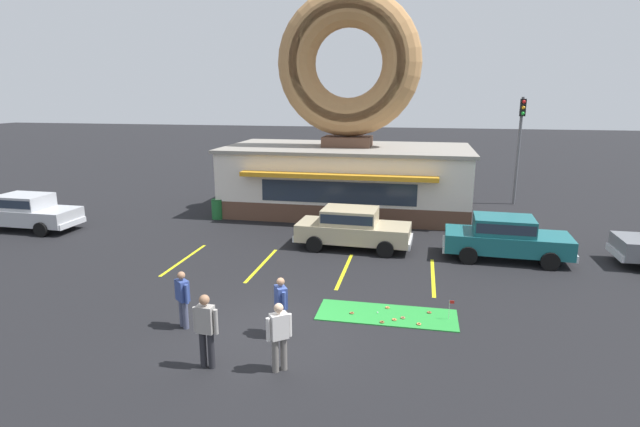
# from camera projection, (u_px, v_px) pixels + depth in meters

# --- Properties ---
(ground_plane) EXTENTS (160.00, 160.00, 0.00)m
(ground_plane) POSITION_uv_depth(u_px,v_px,m) (271.00, 334.00, 12.74)
(ground_plane) COLOR black
(donut_shop_building) EXTENTS (12.30, 6.75, 10.96)m
(donut_shop_building) POSITION_uv_depth(u_px,v_px,m) (347.00, 139.00, 25.17)
(donut_shop_building) COLOR brown
(donut_shop_building) RESTS_ON ground
(putting_mat) EXTENTS (3.83, 1.38, 0.03)m
(putting_mat) POSITION_uv_depth(u_px,v_px,m) (387.00, 315.00, 13.81)
(putting_mat) COLOR green
(putting_mat) RESTS_ON ground
(mini_donut_near_left) EXTENTS (0.13, 0.13, 0.04)m
(mini_donut_near_left) POSITION_uv_depth(u_px,v_px,m) (382.00, 322.00, 13.30)
(mini_donut_near_left) COLOR brown
(mini_donut_near_left) RESTS_ON putting_mat
(mini_donut_near_right) EXTENTS (0.13, 0.13, 0.04)m
(mini_donut_near_right) POSITION_uv_depth(u_px,v_px,m) (429.00, 312.00, 13.88)
(mini_donut_near_right) COLOR brown
(mini_donut_near_right) RESTS_ON putting_mat
(mini_donut_mid_left) EXTENTS (0.13, 0.13, 0.04)m
(mini_donut_mid_left) POSITION_uv_depth(u_px,v_px,m) (403.00, 318.00, 13.55)
(mini_donut_mid_left) COLOR #A5724C
(mini_donut_mid_left) RESTS_ON putting_mat
(mini_donut_mid_centre) EXTENTS (0.13, 0.13, 0.04)m
(mini_donut_mid_centre) POSITION_uv_depth(u_px,v_px,m) (387.00, 308.00, 14.20)
(mini_donut_mid_centre) COLOR #D17F47
(mini_donut_mid_centre) RESTS_ON putting_mat
(mini_donut_mid_right) EXTENTS (0.13, 0.13, 0.04)m
(mini_donut_mid_right) POSITION_uv_depth(u_px,v_px,m) (352.00, 313.00, 13.85)
(mini_donut_mid_right) COLOR brown
(mini_donut_mid_right) RESTS_ON putting_mat
(mini_donut_far_left) EXTENTS (0.13, 0.13, 0.04)m
(mini_donut_far_left) POSITION_uv_depth(u_px,v_px,m) (394.00, 320.00, 13.44)
(mini_donut_far_left) COLOR #D17F47
(mini_donut_far_left) RESTS_ON putting_mat
(mini_donut_far_centre) EXTENTS (0.13, 0.13, 0.04)m
(mini_donut_far_centre) POSITION_uv_depth(u_px,v_px,m) (419.00, 324.00, 13.19)
(mini_donut_far_centre) COLOR #D17F47
(mini_donut_far_centre) RESTS_ON putting_mat
(golf_ball) EXTENTS (0.04, 0.04, 0.04)m
(golf_ball) POSITION_uv_depth(u_px,v_px,m) (378.00, 313.00, 13.87)
(golf_ball) COLOR white
(golf_ball) RESTS_ON putting_mat
(putting_flag_pin) EXTENTS (0.13, 0.01, 0.55)m
(putting_flag_pin) POSITION_uv_depth(u_px,v_px,m) (451.00, 305.00, 13.41)
(putting_flag_pin) COLOR silver
(putting_flag_pin) RESTS_ON putting_mat
(car_teal) EXTENTS (4.63, 2.12, 1.60)m
(car_teal) POSITION_uv_depth(u_px,v_px,m) (505.00, 236.00, 18.30)
(car_teal) COLOR #196066
(car_teal) RESTS_ON ground
(car_silver) EXTENTS (4.59, 2.05, 1.60)m
(car_silver) POSITION_uv_depth(u_px,v_px,m) (27.00, 211.00, 22.30)
(car_silver) COLOR #B2B5BA
(car_silver) RESTS_ON ground
(car_champagne) EXTENTS (4.63, 2.13, 1.60)m
(car_champagne) POSITION_uv_depth(u_px,v_px,m) (352.00, 227.00, 19.65)
(car_champagne) COLOR #BCAD89
(car_champagne) RESTS_ON ground
(pedestrian_blue_sweater_man) EXTENTS (0.41, 0.52, 1.55)m
(pedestrian_blue_sweater_man) POSITION_uv_depth(u_px,v_px,m) (281.00, 304.00, 12.49)
(pedestrian_blue_sweater_man) COLOR #7F7056
(pedestrian_blue_sweater_man) RESTS_ON ground
(pedestrian_hooded_kid) EXTENTS (0.59, 0.26, 1.74)m
(pedestrian_hooded_kid) POSITION_uv_depth(u_px,v_px,m) (206.00, 327.00, 10.98)
(pedestrian_hooded_kid) COLOR #232328
(pedestrian_hooded_kid) RESTS_ON ground
(pedestrian_leather_jacket_man) EXTENTS (0.49, 0.42, 1.60)m
(pedestrian_leather_jacket_man) POSITION_uv_depth(u_px,v_px,m) (279.00, 334.00, 10.87)
(pedestrian_leather_jacket_man) COLOR slate
(pedestrian_leather_jacket_man) RESTS_ON ground
(pedestrian_clipboard_woman) EXTENTS (0.49, 0.42, 1.54)m
(pedestrian_clipboard_woman) POSITION_uv_depth(u_px,v_px,m) (183.00, 297.00, 12.93)
(pedestrian_clipboard_woman) COLOR #474C66
(pedestrian_clipboard_woman) RESTS_ON ground
(trash_bin) EXTENTS (0.57, 0.57, 0.97)m
(trash_bin) POSITION_uv_depth(u_px,v_px,m) (217.00, 209.00, 24.34)
(trash_bin) COLOR #1E662D
(trash_bin) RESTS_ON ground
(traffic_light_pole) EXTENTS (0.28, 0.47, 5.80)m
(traffic_light_pole) POSITION_uv_depth(u_px,v_px,m) (520.00, 137.00, 26.73)
(traffic_light_pole) COLOR #595B60
(traffic_light_pole) RESTS_ON ground
(parking_stripe_far_left) EXTENTS (0.12, 3.60, 0.01)m
(parking_stripe_far_left) POSITION_uv_depth(u_px,v_px,m) (184.00, 259.00, 18.43)
(parking_stripe_far_left) COLOR yellow
(parking_stripe_far_left) RESTS_ON ground
(parking_stripe_left) EXTENTS (0.12, 3.60, 0.01)m
(parking_stripe_left) POSITION_uv_depth(u_px,v_px,m) (262.00, 265.00, 17.86)
(parking_stripe_left) COLOR yellow
(parking_stripe_left) RESTS_ON ground
(parking_stripe_mid_left) EXTENTS (0.12, 3.60, 0.01)m
(parking_stripe_mid_left) POSITION_uv_depth(u_px,v_px,m) (345.00, 271.00, 17.28)
(parking_stripe_mid_left) COLOR yellow
(parking_stripe_mid_left) RESTS_ON ground
(parking_stripe_centre) EXTENTS (0.12, 3.60, 0.01)m
(parking_stripe_centre) POSITION_uv_depth(u_px,v_px,m) (433.00, 277.00, 16.71)
(parking_stripe_centre) COLOR yellow
(parking_stripe_centre) RESTS_ON ground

